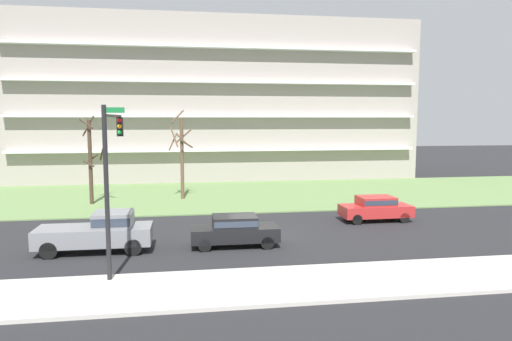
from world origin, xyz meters
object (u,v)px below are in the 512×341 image
at_px(sedan_black_center_right, 235,229).
at_px(traffic_signal_mast, 112,161).
at_px(pickup_gray_near_left, 100,231).
at_px(tree_left, 181,154).
at_px(tree_far_left, 91,159).
at_px(sedan_red_center_left, 376,207).

height_order(sedan_black_center_right, traffic_signal_mast, traffic_signal_mast).
bearing_deg(pickup_gray_near_left, tree_left, 75.17).
bearing_deg(tree_left, pickup_gray_near_left, -105.15).
xyz_separation_m(tree_far_left, pickup_gray_near_left, (2.74, -13.16, -2.40)).
distance_m(tree_far_left, sedan_black_center_right, 16.31).
xyz_separation_m(sedan_red_center_left, sedan_black_center_right, (-9.42, -4.50, 0.00)).
height_order(pickup_gray_near_left, sedan_red_center_left, pickup_gray_near_left).
xyz_separation_m(tree_left, sedan_red_center_left, (12.06, -9.96, -2.79)).
xyz_separation_m(pickup_gray_near_left, sedan_black_center_right, (6.55, 0.00, -0.14)).
distance_m(pickup_gray_near_left, traffic_signal_mast, 4.90).
distance_m(sedan_black_center_right, traffic_signal_mast, 7.31).
height_order(pickup_gray_near_left, traffic_signal_mast, traffic_signal_mast).
bearing_deg(traffic_signal_mast, tree_left, 80.89).
xyz_separation_m(tree_far_left, sedan_red_center_left, (18.71, -8.66, -2.55)).
xyz_separation_m(pickup_gray_near_left, traffic_signal_mast, (1.11, -3.05, 3.67)).
bearing_deg(sedan_red_center_left, tree_left, -40.03).
bearing_deg(pickup_gray_near_left, sedan_red_center_left, 16.06).
height_order(tree_left, sedan_red_center_left, tree_left).
height_order(tree_far_left, traffic_signal_mast, traffic_signal_mast).
distance_m(tree_far_left, sedan_red_center_left, 20.77).
relative_size(pickup_gray_near_left, traffic_signal_mast, 0.78).
relative_size(sedan_red_center_left, traffic_signal_mast, 0.64).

